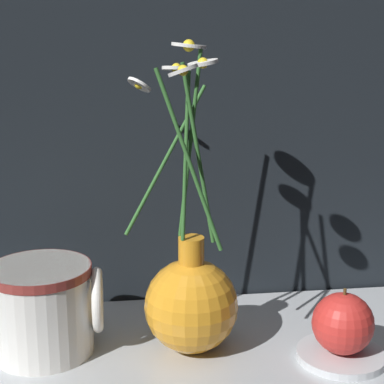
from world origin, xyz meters
name	(u,v)px	position (x,y,z in m)	size (l,w,h in m)	color
ground_plane	(191,356)	(0.00, 0.00, 0.00)	(6.00, 6.00, 0.00)	black
shelf	(191,352)	(0.00, 0.00, 0.01)	(0.89, 0.34, 0.01)	#B2B7BC
vase_with_flowers	(194,299)	(0.00, 0.00, 0.08)	(0.15, 0.23, 0.40)	orange
ceramic_pitcher	(43,305)	(-0.19, 0.02, 0.08)	(0.16, 0.13, 0.13)	white
saucer_plate	(341,355)	(0.19, -0.05, 0.02)	(0.12, 0.12, 0.01)	silver
orange_fruit	(343,323)	(0.19, -0.05, 0.06)	(0.08, 0.08, 0.09)	red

